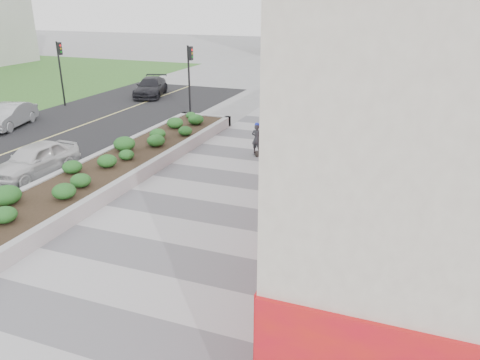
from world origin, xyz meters
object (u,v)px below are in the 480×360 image
object	(u,v)px
car_white	(35,160)
car_dark	(151,87)
planter	(115,165)
traffic_signal_far	(60,64)
car_silver	(9,116)
traffic_signal_near	(190,70)
skateboarder	(257,139)

from	to	relation	value
car_white	car_dark	size ratio (longest dim) A/B	0.85
planter	traffic_signal_far	bearing A→B (deg)	137.54
planter	car_silver	bearing A→B (deg)	156.64
car_dark	planter	bearing A→B (deg)	-82.12
traffic_signal_near	skateboarder	bearing A→B (deg)	-43.55
car_dark	car_white	bearing A→B (deg)	-93.22
car_silver	car_dark	bearing A→B (deg)	60.61
traffic_signal_near	skateboarder	size ratio (longest dim) A/B	2.72
traffic_signal_far	car_white	world-z (taller)	traffic_signal_far
skateboarder	car_silver	bearing A→B (deg)	156.29
car_white	car_dark	world-z (taller)	same
skateboarder	car_silver	xyz separation A→B (m)	(-14.60, -0.16, -0.13)
traffic_signal_far	car_dark	distance (m)	6.54
car_white	car_silver	xyz separation A→B (m)	(-7.00, 5.53, -0.01)
planter	car_white	distance (m)	3.24
traffic_signal_far	car_silver	distance (m)	6.13
car_white	skateboarder	bearing A→B (deg)	40.09
traffic_signal_near	car_silver	size ratio (longest dim) A/B	1.06
planter	traffic_signal_near	distance (m)	10.90
traffic_signal_near	car_dark	world-z (taller)	traffic_signal_near
planter	car_silver	size ratio (longest dim) A/B	4.52
car_white	car_dark	distance (m)	16.76
car_white	car_silver	distance (m)	8.92
traffic_signal_near	car_dark	bearing A→B (deg)	140.94
traffic_signal_near	car_silver	bearing A→B (deg)	-143.24
car_dark	traffic_signal_near	bearing A→B (deg)	-57.05
traffic_signal_far	car_white	distance (m)	13.89
planter	traffic_signal_near	world-z (taller)	traffic_signal_near
car_dark	traffic_signal_far	bearing A→B (deg)	-144.16
planter	traffic_signal_far	distance (m)	15.00
traffic_signal_far	car_dark	xyz separation A→B (m)	(3.65, 5.00, -2.09)
planter	car_silver	world-z (taller)	car_silver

